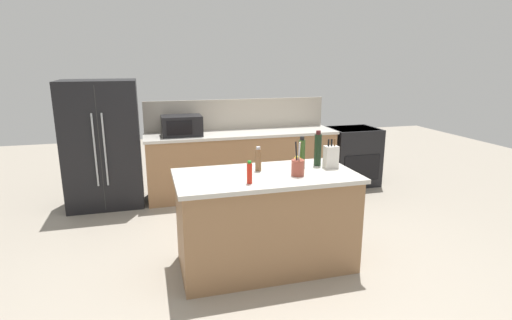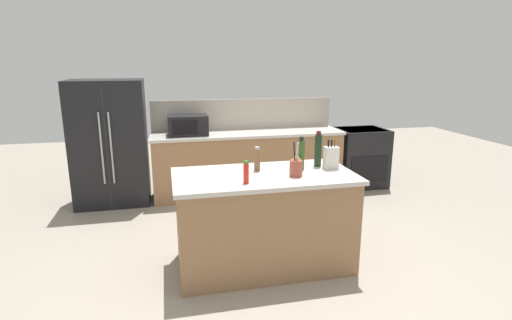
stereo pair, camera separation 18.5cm
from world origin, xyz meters
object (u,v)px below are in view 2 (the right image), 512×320
object	(u,v)px
utensil_crock	(296,167)
olive_oil_bottle	(301,154)
refrigerator	(110,143)
knife_block	(331,157)
pepper_grinder	(257,159)
range_oven	(360,157)
microwave	(188,125)
wine_bottle	(318,150)
hot_sauce_bottle	(246,173)
honey_jar	(296,165)

from	to	relation	value
utensil_crock	olive_oil_bottle	world-z (taller)	olive_oil_bottle
refrigerator	knife_block	world-z (taller)	refrigerator
olive_oil_bottle	pepper_grinder	bearing A→B (deg)	173.85
range_oven	microwave	distance (m)	2.78
refrigerator	pepper_grinder	xyz separation A→B (m)	(1.61, -2.12, 0.19)
olive_oil_bottle	wine_bottle	xyz separation A→B (m)	(0.20, 0.08, 0.02)
refrigerator	hot_sauce_bottle	distance (m)	2.88
hot_sauce_bottle	microwave	bearing A→B (deg)	98.21
range_oven	olive_oil_bottle	size ratio (longest dim) A/B	2.84
utensil_crock	honey_jar	distance (m)	0.16
refrigerator	range_oven	size ratio (longest dim) A/B	1.87
utensil_crock	pepper_grinder	bearing A→B (deg)	140.00
range_oven	pepper_grinder	size ratio (longest dim) A/B	3.87
range_oven	knife_block	size ratio (longest dim) A/B	3.17
olive_oil_bottle	hot_sauce_bottle	bearing A→B (deg)	-152.15
microwave	wine_bottle	size ratio (longest dim) A/B	1.55
microwave	olive_oil_bottle	distance (m)	2.33
microwave	hot_sauce_bottle	bearing A→B (deg)	-81.79
hot_sauce_bottle	pepper_grinder	size ratio (longest dim) A/B	0.84
honey_jar	olive_oil_bottle	distance (m)	0.13
hot_sauce_bottle	pepper_grinder	xyz separation A→B (m)	(0.18, 0.37, 0.02)
utensil_crock	hot_sauce_bottle	world-z (taller)	utensil_crock
honey_jar	olive_oil_bottle	bearing A→B (deg)	43.77
honey_jar	wine_bottle	distance (m)	0.32
knife_block	pepper_grinder	size ratio (longest dim) A/B	1.22
range_oven	knife_block	distance (m)	2.67
honey_jar	hot_sauce_bottle	size ratio (longest dim) A/B	0.73
range_oven	honey_jar	size ratio (longest dim) A/B	6.32
refrigerator	honey_jar	size ratio (longest dim) A/B	11.84
utensil_crock	honey_jar	bearing A→B (deg)	70.20
honey_jar	pepper_grinder	distance (m)	0.38
utensil_crock	wine_bottle	world-z (taller)	wine_bottle
range_oven	olive_oil_bottle	bearing A→B (deg)	-129.53
knife_block	olive_oil_bottle	size ratio (longest dim) A/B	0.90
pepper_grinder	refrigerator	bearing A→B (deg)	127.20
refrigerator	knife_block	xyz separation A→B (m)	(2.33, -2.21, 0.19)
honey_jar	wine_bottle	size ratio (longest dim) A/B	0.41
microwave	hot_sauce_bottle	size ratio (longest dim) A/B	2.78
refrigerator	knife_block	bearing A→B (deg)	-43.44
refrigerator	pepper_grinder	size ratio (longest dim) A/B	7.26
microwave	knife_block	size ratio (longest dim) A/B	1.92
hot_sauce_bottle	olive_oil_bottle	distance (m)	0.69
range_oven	utensil_crock	xyz separation A→B (m)	(-1.87, -2.33, 0.56)
knife_block	utensil_crock	distance (m)	0.45
microwave	honey_jar	bearing A→B (deg)	-67.69
range_oven	knife_block	world-z (taller)	knife_block
refrigerator	honey_jar	world-z (taller)	refrigerator
refrigerator	wine_bottle	world-z (taller)	refrigerator
range_oven	pepper_grinder	distance (m)	3.06
olive_oil_bottle	wine_bottle	distance (m)	0.22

